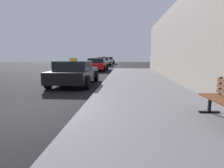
% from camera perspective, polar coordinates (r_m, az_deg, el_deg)
% --- Properties ---
extents(ground_plane, '(80.00, 80.00, 0.00)m').
position_cam_1_polar(ground_plane, '(5.79, -29.88, -8.01)').
color(ground_plane, black).
extents(sidewalk, '(4.00, 32.00, 0.15)m').
position_cam_1_polar(sidewalk, '(4.88, 13.61, -9.17)').
color(sidewalk, '#5B5B60').
rests_on(sidewalk, ground_plane).
extents(car_black, '(2.05, 4.15, 1.43)m').
position_cam_1_polar(car_black, '(10.06, -11.28, 3.39)').
color(car_black, black).
rests_on(car_black, ground_plane).
extents(car_red, '(1.97, 4.27, 1.27)m').
position_cam_1_polar(car_red, '(19.22, -4.54, 5.99)').
color(car_red, red).
rests_on(car_red, ground_plane).
extents(car_white, '(2.04, 4.45, 1.43)m').
position_cam_1_polar(car_white, '(28.09, -2.59, 6.86)').
color(car_white, white).
rests_on(car_white, ground_plane).
extents(car_silver, '(2.03, 4.40, 1.27)m').
position_cam_1_polar(car_silver, '(34.20, -1.08, 7.20)').
color(car_silver, '#B7B7BF').
rests_on(car_silver, ground_plane).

